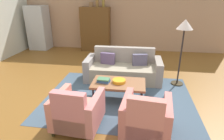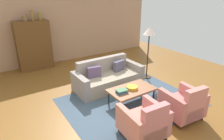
% 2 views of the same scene
% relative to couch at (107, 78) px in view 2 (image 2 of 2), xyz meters
% --- Properties ---
extents(ground_plane, '(10.33, 10.33, 0.00)m').
position_rel_couch_xyz_m(ground_plane, '(-0.31, -1.09, -0.29)').
color(ground_plane, brown).
extents(wall_back, '(8.61, 0.12, 2.80)m').
position_rel_couch_xyz_m(wall_back, '(-0.31, 3.15, 1.11)').
color(wall_back, tan).
rests_on(wall_back, ground).
extents(area_rug, '(3.40, 2.60, 0.01)m').
position_rel_couch_xyz_m(area_rug, '(0.00, -1.14, -0.28)').
color(area_rug, '#435668').
rests_on(area_rug, ground).
extents(couch, '(2.12, 0.94, 0.86)m').
position_rel_couch_xyz_m(couch, '(0.00, 0.00, 0.00)').
color(couch, gray).
rests_on(couch, ground).
extents(coffee_table, '(1.20, 0.70, 0.42)m').
position_rel_couch_xyz_m(coffee_table, '(0.00, -1.19, 0.10)').
color(coffee_table, black).
rests_on(coffee_table, ground).
extents(armchair_left, '(0.85, 0.85, 0.88)m').
position_rel_couch_xyz_m(armchair_left, '(-0.60, -2.35, 0.06)').
color(armchair_left, '#3B1A16').
rests_on(armchair_left, ground).
extents(armchair_right, '(0.88, 0.88, 0.88)m').
position_rel_couch_xyz_m(armchair_right, '(0.59, -2.35, 0.06)').
color(armchair_right, '#321A1C').
rests_on(armchair_right, ground).
extents(fruit_bowl, '(0.30, 0.30, 0.07)m').
position_rel_couch_xyz_m(fruit_bowl, '(0.01, -1.19, 0.17)').
color(fruit_bowl, orange).
rests_on(fruit_bowl, coffee_table).
extents(book_stack, '(0.30, 0.23, 0.09)m').
position_rel_couch_xyz_m(book_stack, '(-0.34, -1.22, 0.18)').
color(book_stack, '#385D90').
rests_on(book_stack, coffee_table).
extents(cabinet, '(1.20, 0.51, 1.80)m').
position_rel_couch_xyz_m(cabinet, '(-1.45, 2.81, 0.61)').
color(cabinet, brown).
rests_on(cabinet, ground).
extents(vase_tall, '(0.17, 0.17, 0.19)m').
position_rel_couch_xyz_m(vase_tall, '(-1.60, 2.80, 1.61)').
color(vase_tall, brown).
rests_on(vase_tall, cabinet).
extents(vase_round, '(0.12, 0.12, 0.36)m').
position_rel_couch_xyz_m(vase_round, '(-1.35, 2.80, 1.69)').
color(vase_round, olive).
rests_on(vase_round, cabinet).
extents(vase_small, '(0.11, 0.11, 0.27)m').
position_rel_couch_xyz_m(vase_small, '(-1.10, 2.80, 1.65)').
color(vase_small, olive).
rests_on(vase_small, cabinet).
extents(floor_lamp, '(0.40, 0.40, 1.72)m').
position_rel_couch_xyz_m(floor_lamp, '(1.49, -0.16, 1.16)').
color(floor_lamp, '#2D2413').
rests_on(floor_lamp, ground).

